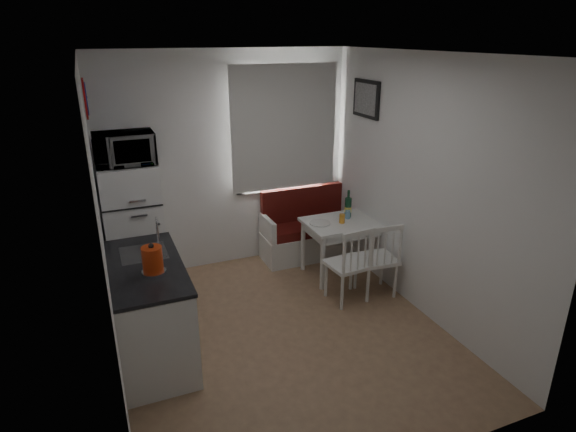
# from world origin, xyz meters

# --- Properties ---
(floor) EXTENTS (3.00, 3.50, 0.02)m
(floor) POSITION_xyz_m (0.00, 0.00, 0.00)
(floor) COLOR #8C664A
(floor) RESTS_ON ground
(ceiling) EXTENTS (3.00, 3.50, 0.02)m
(ceiling) POSITION_xyz_m (0.00, 0.00, 2.60)
(ceiling) COLOR white
(ceiling) RESTS_ON wall_back
(wall_back) EXTENTS (3.00, 0.02, 2.60)m
(wall_back) POSITION_xyz_m (0.00, 1.75, 1.30)
(wall_back) COLOR white
(wall_back) RESTS_ON floor
(wall_front) EXTENTS (3.00, 0.02, 2.60)m
(wall_front) POSITION_xyz_m (0.00, -1.75, 1.30)
(wall_front) COLOR white
(wall_front) RESTS_ON floor
(wall_left) EXTENTS (0.02, 3.50, 2.60)m
(wall_left) POSITION_xyz_m (-1.50, 0.00, 1.30)
(wall_left) COLOR white
(wall_left) RESTS_ON floor
(wall_right) EXTENTS (0.02, 3.50, 2.60)m
(wall_right) POSITION_xyz_m (1.50, 0.00, 1.30)
(wall_right) COLOR white
(wall_right) RESTS_ON floor
(window) EXTENTS (1.22, 0.06, 1.47)m
(window) POSITION_xyz_m (0.70, 1.72, 1.62)
(window) COLOR white
(window) RESTS_ON wall_back
(curtain) EXTENTS (1.35, 0.02, 1.50)m
(curtain) POSITION_xyz_m (0.70, 1.65, 1.68)
(curtain) COLOR white
(curtain) RESTS_ON wall_back
(kitchen_counter) EXTENTS (0.62, 1.32, 1.16)m
(kitchen_counter) POSITION_xyz_m (-1.20, 0.16, 0.46)
(kitchen_counter) COLOR white
(kitchen_counter) RESTS_ON floor
(wall_sign) EXTENTS (0.03, 0.40, 0.40)m
(wall_sign) POSITION_xyz_m (-1.47, 1.45, 2.15)
(wall_sign) COLOR #1B37A2
(wall_sign) RESTS_ON wall_left
(picture_frame) EXTENTS (0.04, 0.52, 0.42)m
(picture_frame) POSITION_xyz_m (1.48, 1.10, 2.05)
(picture_frame) COLOR black
(picture_frame) RESTS_ON wall_right
(bench) EXTENTS (1.26, 0.48, 0.90)m
(bench) POSITION_xyz_m (0.99, 1.51, 0.30)
(bench) COLOR white
(bench) RESTS_ON floor
(dining_table) EXTENTS (0.91, 0.64, 0.68)m
(dining_table) POSITION_xyz_m (1.14, 0.90, 0.60)
(dining_table) COLOR white
(dining_table) RESTS_ON floor
(chair_left) EXTENTS (0.45, 0.43, 0.47)m
(chair_left) POSITION_xyz_m (0.89, 0.24, 0.54)
(chair_left) COLOR white
(chair_left) RESTS_ON floor
(chair_right) EXTENTS (0.44, 0.43, 0.47)m
(chair_right) POSITION_xyz_m (1.25, 0.24, 0.54)
(chair_right) COLOR white
(chair_right) RESTS_ON floor
(fridge) EXTENTS (0.60, 0.60, 1.49)m
(fridge) POSITION_xyz_m (-1.18, 1.40, 0.74)
(fridge) COLOR white
(fridge) RESTS_ON floor
(microwave) EXTENTS (0.60, 0.40, 0.33)m
(microwave) POSITION_xyz_m (-1.18, 1.35, 1.65)
(microwave) COLOR white
(microwave) RESTS_ON fridge
(kettle) EXTENTS (0.20, 0.20, 0.27)m
(kettle) POSITION_xyz_m (-1.15, -0.06, 1.03)
(kettle) COLOR red
(kettle) RESTS_ON kitchen_counter
(wine_bottle) EXTENTS (0.08, 0.08, 0.33)m
(wine_bottle) POSITION_xyz_m (1.25, 1.00, 0.85)
(wine_bottle) COLOR #133D24
(wine_bottle) RESTS_ON dining_table
(drinking_glass_orange) EXTENTS (0.06, 0.06, 0.11)m
(drinking_glass_orange) POSITION_xyz_m (1.09, 0.85, 0.74)
(drinking_glass_orange) COLOR orange
(drinking_glass_orange) RESTS_ON dining_table
(drinking_glass_blue) EXTENTS (0.06, 0.06, 0.10)m
(drinking_glass_blue) POSITION_xyz_m (1.22, 0.95, 0.73)
(drinking_glass_blue) COLOR #6E9FBC
(drinking_glass_blue) RESTS_ON dining_table
(plate) EXTENTS (0.24, 0.24, 0.02)m
(plate) POSITION_xyz_m (0.84, 0.92, 0.69)
(plate) COLOR white
(plate) RESTS_ON dining_table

